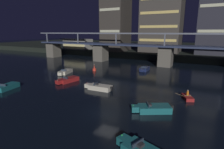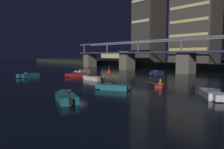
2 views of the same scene
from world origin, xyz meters
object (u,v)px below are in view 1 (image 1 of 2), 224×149
object	(u,v)px
dinghy_with_paddler	(187,97)
speedboat_mid_left	(68,80)
river_bridge	(166,52)
waterfront_pavilion	(78,44)
speedboat_mid_center	(99,87)
speedboat_far_center	(144,69)
speedboat_far_right	(153,109)
tower_west_tall	(162,20)
channel_buoy	(94,69)
speedboat_near_center	(6,87)
speedboat_mid_right	(65,72)
tower_west_low	(116,0)

from	to	relation	value
dinghy_with_paddler	speedboat_mid_left	bearing A→B (deg)	-177.39
river_bridge	speedboat_mid_left	distance (m)	29.59
waterfront_pavilion	speedboat_mid_left	distance (m)	46.80
speedboat_mid_center	river_bridge	bearing A→B (deg)	78.49
speedboat_far_center	dinghy_with_paddler	distance (m)	20.12
river_bridge	speedboat_far_right	size ratio (longest dim) A/B	18.94
river_bridge	tower_west_tall	world-z (taller)	tower_west_tall
tower_west_tall	channel_buoy	size ratio (longest dim) A/B	13.44
speedboat_near_center	channel_buoy	size ratio (longest dim) A/B	2.97
dinghy_with_paddler	speedboat_far_right	bearing A→B (deg)	-116.84
speedboat_far_center	speedboat_far_right	xyz separation A→B (m)	(8.35, -23.05, 0.00)
river_bridge	channel_buoy	distance (m)	21.17
speedboat_mid_right	channel_buoy	distance (m)	7.30
tower_west_low	speedboat_near_center	distance (m)	52.78
dinghy_with_paddler	tower_west_tall	bearing A→B (deg)	108.21
speedboat_mid_left	speedboat_mid_right	xyz separation A→B (m)	(-5.51, 5.37, 0.00)
tower_west_low	speedboat_mid_right	distance (m)	40.46
tower_west_tall	speedboat_far_center	world-z (taller)	tower_west_tall
waterfront_pavilion	speedboat_mid_right	distance (m)	39.28
tower_west_tall	channel_buoy	world-z (taller)	tower_west_tall
tower_west_tall	speedboat_far_right	distance (m)	51.61
speedboat_mid_right	speedboat_far_right	world-z (taller)	same
tower_west_tall	waterfront_pavilion	size ratio (longest dim) A/B	1.91
tower_west_low	channel_buoy	size ratio (longest dim) A/B	22.20
tower_west_tall	speedboat_far_center	xyz separation A→B (m)	(2.06, -25.68, -13.46)
waterfront_pavilion	speedboat_far_center	distance (m)	42.72
speedboat_near_center	speedboat_far_center	xyz separation A→B (m)	(16.37, 25.93, 0.00)
river_bridge	channel_buoy	bearing A→B (deg)	-134.46
tower_west_low	tower_west_tall	xyz separation A→B (m)	(17.16, 3.34, -7.71)
tower_west_low	speedboat_mid_center	size ratio (longest dim) A/B	7.49
speedboat_far_center	channel_buoy	size ratio (longest dim) A/B	2.96
speedboat_mid_center	speedboat_far_right	distance (m)	11.41
tower_west_tall	channel_buoy	distance (m)	35.73
speedboat_mid_left	speedboat_mid_right	distance (m)	7.70
tower_west_low	speedboat_far_right	size ratio (longest dim) A/B	8.01
river_bridge	dinghy_with_paddler	bearing A→B (deg)	-71.59
tower_west_tall	speedboat_mid_right	bearing A→B (deg)	-109.83
tower_west_low	dinghy_with_paddler	world-z (taller)	tower_west_low
speedboat_near_center	speedboat_mid_left	xyz separation A→B (m)	(6.24, 8.60, 0.00)
tower_west_low	speedboat_mid_center	bearing A→B (deg)	-67.38
speedboat_mid_left	channel_buoy	world-z (taller)	channel_buoy
tower_west_low	channel_buoy	xyz separation A→B (m)	(8.03, -28.50, -21.11)
tower_west_tall	channel_buoy	xyz separation A→B (m)	(-9.13, -31.84, -13.40)
tower_west_tall	speedboat_mid_center	world-z (taller)	tower_west_tall
speedboat_near_center	speedboat_far_right	bearing A→B (deg)	6.66
speedboat_mid_right	dinghy_with_paddler	distance (m)	27.74
river_bridge	speedboat_far_center	bearing A→B (deg)	-111.36
waterfront_pavilion	speedboat_far_center	xyz separation A→B (m)	(37.18, -20.64, -4.02)
speedboat_near_center	dinghy_with_paddler	xyz separation A→B (m)	(28.12, 9.60, -0.14)
speedboat_mid_right	speedboat_mid_left	bearing A→B (deg)	-44.27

